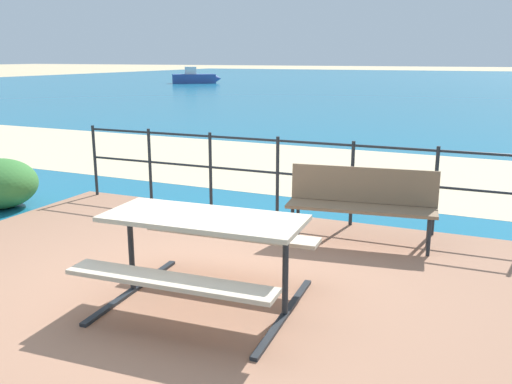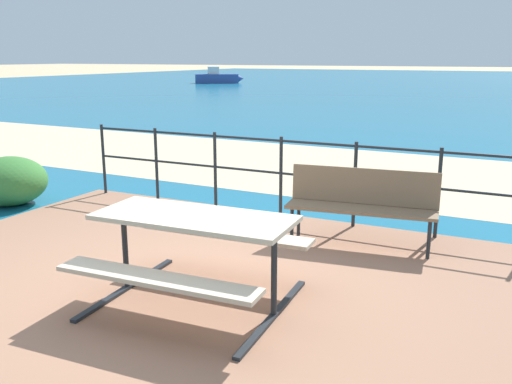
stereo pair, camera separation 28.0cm
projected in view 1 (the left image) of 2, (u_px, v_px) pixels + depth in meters
The scene contains 8 objects.
ground_plane at pixel (181, 291), 5.10m from camera, with size 240.00×240.00×0.00m, color tan.
patio_paving at pixel (181, 288), 5.09m from camera, with size 6.40×5.20×0.06m, color #996B51.
sea_water at pixel (460, 86), 40.76m from camera, with size 90.00×90.00×0.01m, color #196B8E.
beach_strip at pixel (345, 170), 10.48m from camera, with size 54.00×4.73×0.01m, color beige.
picnic_table at pixel (204, 238), 4.58m from camera, with size 1.74×1.53×0.78m.
park_bench at pixel (362, 199), 6.13m from camera, with size 1.67×0.61×0.85m.
railing_fence at pixel (278, 168), 7.13m from camera, with size 5.94×0.04×1.06m.
boat_near at pixel (195, 78), 44.08m from camera, with size 3.76×2.98×1.30m.
Camera 1 is at (2.51, -4.07, 2.12)m, focal length 38.67 mm.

